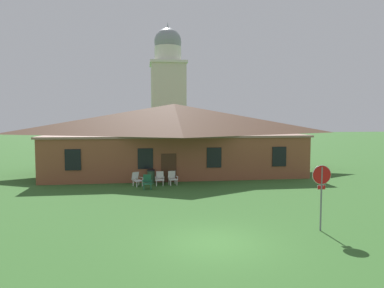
# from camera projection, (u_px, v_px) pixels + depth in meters

# --- Properties ---
(ground_plane) EXTENTS (200.00, 200.00, 0.00)m
(ground_plane) POSITION_uv_depth(u_px,v_px,m) (216.00, 243.00, 13.16)
(ground_plane) COLOR #336028
(brick_building) EXTENTS (21.04, 10.40, 5.92)m
(brick_building) POSITION_uv_depth(u_px,v_px,m) (174.00, 137.00, 30.59)
(brick_building) COLOR brown
(brick_building) RESTS_ON ground
(dome_tower) EXTENTS (5.18, 5.18, 18.41)m
(dome_tower) POSITION_uv_depth(u_px,v_px,m) (168.00, 93.00, 50.78)
(dome_tower) COLOR beige
(dome_tower) RESTS_ON ground
(stop_sign) EXTENTS (0.81, 0.07, 2.74)m
(stop_sign) POSITION_uv_depth(u_px,v_px,m) (322.00, 184.00, 14.48)
(stop_sign) COLOR slate
(stop_sign) RESTS_ON ground
(lawn_chair_by_porch) EXTENTS (0.85, 0.87, 0.96)m
(lawn_chair_by_porch) POSITION_uv_depth(u_px,v_px,m) (137.00, 179.00, 24.23)
(lawn_chair_by_porch) COLOR white
(lawn_chair_by_porch) RESTS_ON ground
(lawn_chair_near_door) EXTENTS (0.65, 0.68, 0.96)m
(lawn_chair_near_door) POSITION_uv_depth(u_px,v_px,m) (147.00, 182.00, 23.17)
(lawn_chair_near_door) COLOR #28704C
(lawn_chair_near_door) RESTS_ON ground
(lawn_chair_left_end) EXTENTS (0.67, 0.70, 0.96)m
(lawn_chair_left_end) POSITION_uv_depth(u_px,v_px,m) (160.00, 178.00, 24.52)
(lawn_chair_left_end) COLOR silver
(lawn_chair_left_end) RESTS_ON ground
(lawn_chair_middle) EXTENTS (0.72, 0.76, 0.96)m
(lawn_chair_middle) POSITION_uv_depth(u_px,v_px,m) (172.00, 178.00, 24.73)
(lawn_chair_middle) COLOR silver
(lawn_chair_middle) RESTS_ON ground
(trash_bin) EXTENTS (0.56, 0.56, 0.98)m
(trash_bin) POSITION_uv_depth(u_px,v_px,m) (151.00, 176.00, 25.25)
(trash_bin) COLOR #335638
(trash_bin) RESTS_ON ground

